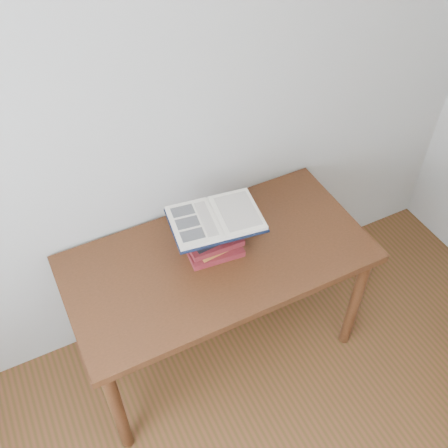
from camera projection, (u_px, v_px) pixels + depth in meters
desk at (218, 270)px, 2.46m from camera, size 1.40×0.70×0.75m
book_stack at (213, 237)px, 2.35m from camera, size 0.26×0.19×0.18m
open_book at (216, 219)px, 2.28m from camera, size 0.43×0.33×0.03m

